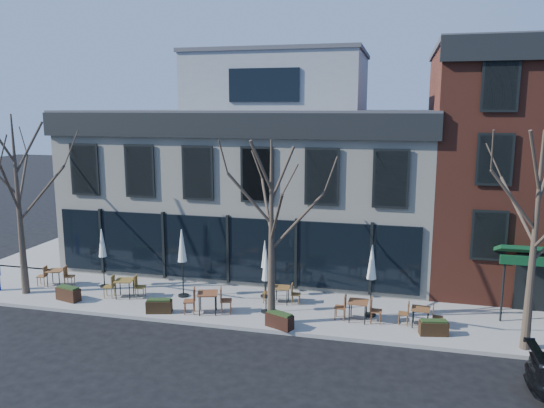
# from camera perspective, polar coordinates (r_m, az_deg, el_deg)

# --- Properties ---
(ground) EXTENTS (120.00, 120.00, 0.00)m
(ground) POSITION_cam_1_polar(r_m,az_deg,el_deg) (25.22, -4.63, -8.99)
(ground) COLOR black
(ground) RESTS_ON ground
(sidewalk_front) EXTENTS (33.50, 4.70, 0.15)m
(sidewalk_front) POSITION_cam_1_polar(r_m,az_deg,el_deg) (22.44, 1.65, -11.25)
(sidewalk_front) COLOR gray
(sidewalk_front) RESTS_ON ground
(sidewalk_side) EXTENTS (4.50, 12.00, 0.15)m
(sidewalk_side) POSITION_cam_1_polar(r_m,az_deg,el_deg) (35.20, -19.13, -3.82)
(sidewalk_side) COLOR gray
(sidewalk_side) RESTS_ON ground
(corner_building) EXTENTS (18.39, 10.39, 11.10)m
(corner_building) POSITION_cam_1_polar(r_m,az_deg,el_deg) (28.86, -1.46, 3.14)
(corner_building) COLOR silver
(corner_building) RESTS_ON ground
(red_brick_building) EXTENTS (8.20, 11.78, 11.18)m
(red_brick_building) POSITION_cam_1_polar(r_m,az_deg,el_deg) (28.20, 24.80, 3.90)
(red_brick_building) COLOR brown
(red_brick_building) RESTS_ON ground
(tree_corner) EXTENTS (3.93, 3.98, 7.92)m
(tree_corner) POSITION_cam_1_polar(r_m,az_deg,el_deg) (25.50, -25.60, 0.10)
(tree_corner) COLOR #382B21
(tree_corner) RESTS_ON sidewalk_front
(tree_mid) EXTENTS (3.50, 3.55, 7.04)m
(tree_mid) POSITION_cam_1_polar(r_m,az_deg,el_deg) (19.74, -0.04, -2.95)
(tree_mid) COLOR #382B21
(tree_mid) RESTS_ON sidewalk_front
(tree_right) EXTENTS (3.72, 3.77, 7.48)m
(tree_right) POSITION_cam_1_polar(r_m,az_deg,el_deg) (19.65, 26.42, -3.43)
(tree_right) COLOR #382B21
(tree_right) RESTS_ON sidewalk_front
(cafe_set_0) EXTENTS (1.79, 0.83, 0.92)m
(cafe_set_0) POSITION_cam_1_polar(r_m,az_deg,el_deg) (26.84, -22.24, -7.16)
(cafe_set_0) COLOR brown
(cafe_set_0) RESTS_ON sidewalk_front
(cafe_set_1) EXTENTS (1.91, 0.88, 0.98)m
(cafe_set_1) POSITION_cam_1_polar(r_m,az_deg,el_deg) (24.24, -15.57, -8.52)
(cafe_set_1) COLOR brown
(cafe_set_1) RESTS_ON sidewalk_front
(cafe_set_2) EXTENTS (2.03, 1.05, 1.04)m
(cafe_set_2) POSITION_cam_1_polar(r_m,az_deg,el_deg) (21.83, -6.92, -10.24)
(cafe_set_2) COLOR brown
(cafe_set_2) RESTS_ON sidewalk_front
(cafe_set_3) EXTENTS (1.66, 0.71, 0.86)m
(cafe_set_3) POSITION_cam_1_polar(r_m,az_deg,el_deg) (22.76, 1.04, -9.54)
(cafe_set_3) COLOR brown
(cafe_set_3) RESTS_ON sidewalk_front
(cafe_set_4) EXTENTS (1.87, 0.77, 0.98)m
(cafe_set_4) POSITION_cam_1_polar(r_m,az_deg,el_deg) (21.20, 9.24, -11.03)
(cafe_set_4) COLOR brown
(cafe_set_4) RESTS_ON sidewalk_front
(cafe_set_5) EXTENTS (1.71, 0.73, 0.89)m
(cafe_set_5) POSITION_cam_1_polar(r_m,az_deg,el_deg) (21.22, 15.69, -11.42)
(cafe_set_5) COLOR brown
(cafe_set_5) RESTS_ON sidewalk_front
(umbrella_0) EXTENTS (0.44, 0.44, 2.74)m
(umbrella_0) POSITION_cam_1_polar(r_m,az_deg,el_deg) (25.52, -17.79, -4.35)
(umbrella_0) COLOR black
(umbrella_0) RESTS_ON sidewalk_front
(umbrella_1) EXTENTS (0.48, 0.48, 3.01)m
(umbrella_1) POSITION_cam_1_polar(r_m,az_deg,el_deg) (23.36, -9.65, -4.84)
(umbrella_1) COLOR black
(umbrella_1) RESTS_ON sidewalk_front
(umbrella_2) EXTENTS (0.41, 0.41, 2.53)m
(umbrella_2) POSITION_cam_1_polar(r_m,az_deg,el_deg) (23.07, -0.77, -5.75)
(umbrella_2) COLOR black
(umbrella_2) RESTS_ON sidewalk_front
(umbrella_3) EXTENTS (0.41, 0.41, 2.58)m
(umbrella_3) POSITION_cam_1_polar(r_m,az_deg,el_deg) (21.33, -0.66, -7.00)
(umbrella_3) COLOR black
(umbrella_3) RESTS_ON sidewalk_front
(umbrella_4) EXTENTS (0.47, 0.47, 2.91)m
(umbrella_4) POSITION_cam_1_polar(r_m,az_deg,el_deg) (21.28, 10.68, -6.58)
(umbrella_4) COLOR black
(umbrella_4) RESTS_ON sidewalk_front
(planter_0) EXTENTS (1.17, 0.70, 0.61)m
(planter_0) POSITION_cam_1_polar(r_m,az_deg,el_deg) (24.71, -21.06, -8.97)
(planter_0) COLOR black
(planter_0) RESTS_ON sidewalk_front
(planter_1) EXTENTS (1.09, 0.65, 0.57)m
(planter_1) POSITION_cam_1_polar(r_m,az_deg,el_deg) (22.28, -12.05, -10.67)
(planter_1) COLOR black
(planter_1) RESTS_ON sidewalk_front
(planter_2) EXTENTS (1.15, 0.82, 0.60)m
(planter_2) POSITION_cam_1_polar(r_m,az_deg,el_deg) (20.42, 0.82, -12.37)
(planter_2) COLOR black
(planter_2) RESTS_ON sidewalk_front
(planter_3) EXTENTS (1.08, 0.59, 0.57)m
(planter_3) POSITION_cam_1_polar(r_m,az_deg,el_deg) (20.68, 16.99, -12.59)
(planter_3) COLOR black
(planter_3) RESTS_ON sidewalk_front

